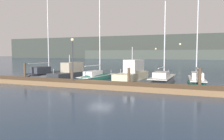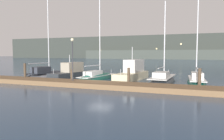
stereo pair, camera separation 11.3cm
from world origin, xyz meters
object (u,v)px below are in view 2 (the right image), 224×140
at_px(motorboat_berth_2, 70,75).
at_px(dock_lamppost, 72,52).
at_px(sailboat_berth_1, 45,76).
at_px(sailboat_berth_3, 97,78).
at_px(channel_buoy, 138,67).
at_px(sailboat_berth_5, 163,82).
at_px(motorboat_berth_4, 132,76).
at_px(sailboat_berth_6, 196,82).

relative_size(motorboat_berth_2, dock_lamppost, 1.55).
height_order(sailboat_berth_1, motorboat_berth_2, sailboat_berth_1).
xyz_separation_m(motorboat_berth_2, sailboat_berth_3, (3.60, 0.46, -0.27)).
bearing_deg(channel_buoy, sailboat_berth_5, -65.95).
bearing_deg(motorboat_berth_2, sailboat_berth_5, 0.01).
distance_m(motorboat_berth_4, sailboat_berth_6, 7.19).
distance_m(sailboat_berth_1, dock_lamppost, 9.05).
bearing_deg(dock_lamppost, channel_buoy, 84.20).
relative_size(sailboat_berth_5, sailboat_berth_6, 0.89).
bearing_deg(motorboat_berth_2, dock_lamppost, -54.84).
distance_m(motorboat_berth_2, sailboat_berth_3, 3.64).
xyz_separation_m(sailboat_berth_1, motorboat_berth_2, (3.74, 0.01, 0.20)).
distance_m(motorboat_berth_2, sailboat_berth_6, 15.01).
bearing_deg(sailboat_berth_6, sailboat_berth_3, -176.90).
xyz_separation_m(sailboat_berth_5, dock_lamppost, (-8.26, -4.74, 3.15)).
distance_m(sailboat_berth_1, channel_buoy, 16.83).
height_order(sailboat_berth_1, sailboat_berth_6, sailboat_berth_1).
bearing_deg(sailboat_berth_5, motorboat_berth_2, -179.99).
bearing_deg(motorboat_berth_2, sailboat_berth_3, 7.32).
xyz_separation_m(motorboat_berth_2, sailboat_berth_5, (11.60, 0.00, -0.27)).
bearing_deg(motorboat_berth_2, motorboat_berth_4, 9.78).
relative_size(motorboat_berth_4, sailboat_berth_5, 0.79).
height_order(motorboat_berth_2, channel_buoy, motorboat_berth_2).
height_order(sailboat_berth_1, motorboat_berth_4, sailboat_berth_1).
bearing_deg(sailboat_berth_6, dock_lamppost, -153.45).
xyz_separation_m(motorboat_berth_4, dock_lamppost, (-4.46, -6.08, 2.80)).
bearing_deg(motorboat_berth_2, channel_buoy, 69.69).
relative_size(sailboat_berth_6, dock_lamppost, 2.53).
height_order(motorboat_berth_2, dock_lamppost, dock_lamppost).
xyz_separation_m(sailboat_berth_3, sailboat_berth_6, (11.37, 0.62, 0.04)).
xyz_separation_m(sailboat_berth_3, sailboat_berth_5, (7.99, -0.46, 0.01)).
distance_m(sailboat_berth_3, sailboat_berth_6, 11.39).
relative_size(sailboat_berth_3, sailboat_berth_5, 1.27).
bearing_deg(motorboat_berth_4, sailboat_berth_1, -173.32).
bearing_deg(sailboat_berth_3, sailboat_berth_6, 3.10).
relative_size(sailboat_berth_1, sailboat_berth_5, 1.22).
relative_size(sailboat_berth_1, sailboat_berth_6, 1.08).
bearing_deg(dock_lamppost, sailboat_berth_6, 26.55).
xyz_separation_m(sailboat_berth_1, channel_buoy, (9.00, 14.21, 0.53)).
bearing_deg(sailboat_berth_1, sailboat_berth_3, 3.67).
bearing_deg(sailboat_berth_1, motorboat_berth_2, 0.12).
height_order(channel_buoy, dock_lamppost, dock_lamppost).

